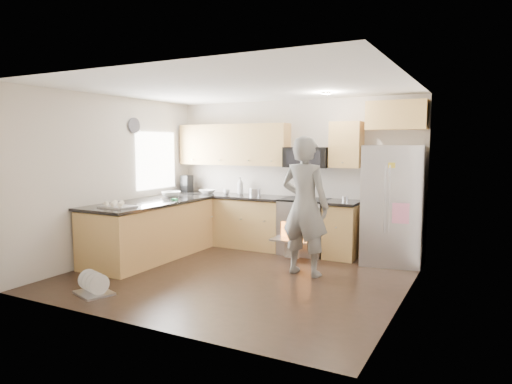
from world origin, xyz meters
The scene contains 8 objects.
ground centered at (0.00, 0.00, 0.00)m, with size 4.50×4.50×0.00m, color black.
room_shell centered at (-0.04, 0.02, 1.67)m, with size 4.54×4.04×2.62m.
back_cabinet_run centered at (-0.59, 1.75, 0.96)m, with size 4.45×0.64×2.50m.
peninsula centered at (-1.75, 0.25, 0.46)m, with size 0.96×2.36×1.02m.
stove_range centered at (0.35, 1.69, 0.68)m, with size 0.76×0.97×1.79m.
refrigerator centered at (1.77, 1.70, 0.91)m, with size 0.99×0.83×1.82m.
person centered at (0.81, 0.51, 0.98)m, with size 0.71×0.47×1.95m, color gray.
dish_rack centered at (-1.17, -1.49, 0.08)m, with size 0.55×0.49×0.28m.
Camera 1 is at (3.13, -5.40, 1.84)m, focal length 32.00 mm.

